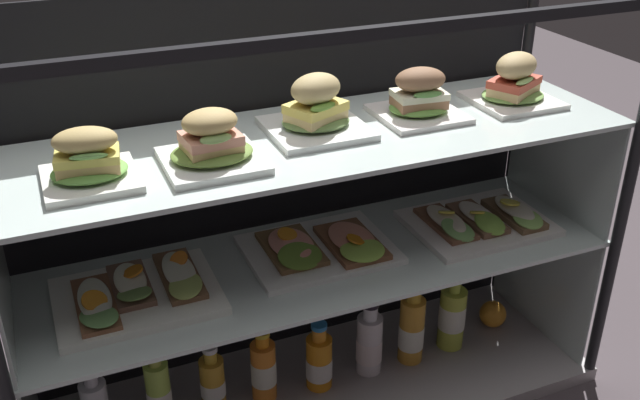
# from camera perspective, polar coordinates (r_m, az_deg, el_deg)

# --- Properties ---
(ground_plane) EXTENTS (6.00, 6.00, 0.02)m
(ground_plane) POSITION_cam_1_polar(r_m,az_deg,el_deg) (1.95, 0.00, -15.40)
(ground_plane) COLOR #483E42
(ground_plane) RESTS_ON ground
(case_base_deck) EXTENTS (1.40, 0.45, 0.04)m
(case_base_deck) POSITION_cam_1_polar(r_m,az_deg,el_deg) (1.93, 0.00, -14.78)
(case_base_deck) COLOR #A59EA0
(case_base_deck) RESTS_ON ground
(case_frame) EXTENTS (1.40, 0.45, 1.01)m
(case_frame) POSITION_cam_1_polar(r_m,az_deg,el_deg) (1.75, -1.93, 1.18)
(case_frame) COLOR black
(case_frame) RESTS_ON ground
(riser_lower_tier) EXTENTS (1.35, 0.39, 0.37)m
(riser_lower_tier) POSITION_cam_1_polar(r_m,az_deg,el_deg) (1.80, 0.00, -9.96)
(riser_lower_tier) COLOR silver
(riser_lower_tier) RESTS_ON case_base_deck
(shelf_lower_glass) EXTENTS (1.36, 0.41, 0.01)m
(shelf_lower_glass) POSITION_cam_1_polar(r_m,az_deg,el_deg) (1.69, 0.00, -4.81)
(shelf_lower_glass) COLOR silver
(shelf_lower_glass) RESTS_ON riser_lower_tier
(riser_upper_tier) EXTENTS (1.35, 0.39, 0.30)m
(riser_upper_tier) POSITION_cam_1_polar(r_m,az_deg,el_deg) (1.62, 0.00, -0.17)
(riser_upper_tier) COLOR silver
(riser_upper_tier) RESTS_ON shelf_lower_glass
(shelf_upper_glass) EXTENTS (1.36, 0.41, 0.01)m
(shelf_upper_glass) POSITION_cam_1_polar(r_m,az_deg,el_deg) (1.55, 0.00, 4.90)
(shelf_upper_glass) COLOR silver
(shelf_upper_glass) RESTS_ON riser_upper_tier
(plated_roll_sandwich_far_left) EXTENTS (0.17, 0.17, 0.11)m
(plated_roll_sandwich_far_left) POSITION_cam_1_polar(r_m,az_deg,el_deg) (1.39, -17.73, 2.80)
(plated_roll_sandwich_far_left) COLOR white
(plated_roll_sandwich_far_left) RESTS_ON shelf_upper_glass
(plated_roll_sandwich_center) EXTENTS (0.19, 0.19, 0.11)m
(plated_roll_sandwich_center) POSITION_cam_1_polar(r_m,az_deg,el_deg) (1.41, -8.52, 4.26)
(plated_roll_sandwich_center) COLOR white
(plated_roll_sandwich_center) RESTS_ON shelf_upper_glass
(plated_roll_sandwich_far_right) EXTENTS (0.21, 0.21, 0.13)m
(plated_roll_sandwich_far_right) POSITION_cam_1_polar(r_m,az_deg,el_deg) (1.55, -0.16, 7.00)
(plated_roll_sandwich_far_right) COLOR white
(plated_roll_sandwich_far_right) RESTS_ON shelf_upper_glass
(plated_roll_sandwich_right_of_center) EXTENTS (0.19, 0.19, 0.11)m
(plated_roll_sandwich_right_of_center) POSITION_cam_1_polar(r_m,az_deg,el_deg) (1.65, 7.79, 7.90)
(plated_roll_sandwich_right_of_center) COLOR white
(plated_roll_sandwich_right_of_center) RESTS_ON shelf_upper_glass
(plated_roll_sandwich_mid_right) EXTENTS (0.19, 0.19, 0.12)m
(plated_roll_sandwich_mid_right) POSITION_cam_1_polar(r_m,az_deg,el_deg) (1.78, 15.00, 8.78)
(plated_roll_sandwich_mid_right) COLOR white
(plated_roll_sandwich_mid_right) RESTS_ON shelf_upper_glass
(open_sandwich_tray_left_of_center) EXTENTS (0.34, 0.27, 0.06)m
(open_sandwich_tray_left_of_center) POSITION_cam_1_polar(r_m,az_deg,el_deg) (1.59, -14.15, -7.03)
(open_sandwich_tray_left_of_center) COLOR white
(open_sandwich_tray_left_of_center) RESTS_ON shelf_lower_glass
(open_sandwich_tray_center) EXTENTS (0.34, 0.27, 0.06)m
(open_sandwich_tray_center) POSITION_cam_1_polar(r_m,az_deg,el_deg) (1.70, 0.14, -3.73)
(open_sandwich_tray_center) COLOR white
(open_sandwich_tray_center) RESTS_ON shelf_lower_glass
(open_sandwich_tray_mid_left) EXTENTS (0.34, 0.26, 0.06)m
(open_sandwich_tray_mid_left) POSITION_cam_1_polar(r_m,az_deg,el_deg) (1.85, 12.48, -1.56)
(open_sandwich_tray_mid_left) COLOR white
(open_sandwich_tray_mid_left) RESTS_ON shelf_lower_glass
(juice_bottle_front_left_end) EXTENTS (0.06, 0.06, 0.25)m
(juice_bottle_front_left_end) POSITION_cam_1_polar(r_m,az_deg,el_deg) (1.78, -12.52, -14.73)
(juice_bottle_front_left_end) COLOR #B0D650
(juice_bottle_front_left_end) RESTS_ON case_base_deck
(juice_bottle_back_left) EXTENTS (0.06, 0.06, 0.18)m
(juice_bottle_back_left) POSITION_cam_1_polar(r_m,az_deg,el_deg) (1.83, -8.42, -13.99)
(juice_bottle_back_left) COLOR gold
(juice_bottle_back_left) RESTS_ON case_base_deck
(juice_bottle_near_post) EXTENTS (0.06, 0.06, 0.20)m
(juice_bottle_near_post) POSITION_cam_1_polar(r_m,az_deg,el_deg) (1.84, -4.45, -13.11)
(juice_bottle_near_post) COLOR orange
(juice_bottle_near_post) RESTS_ON case_base_deck
(juice_bottle_back_center) EXTENTS (0.07, 0.07, 0.19)m
(juice_bottle_back_center) POSITION_cam_1_polar(r_m,az_deg,el_deg) (1.87, -0.19, -12.59)
(juice_bottle_back_center) COLOR orange
(juice_bottle_back_center) RESTS_ON case_base_deck
(juice_bottle_front_right_end) EXTENTS (0.07, 0.07, 0.21)m
(juice_bottle_front_right_end) POSITION_cam_1_polar(r_m,az_deg,el_deg) (1.92, 3.89, -11.15)
(juice_bottle_front_right_end) COLOR white
(juice_bottle_front_right_end) RESTS_ON case_base_deck
(juice_bottle_back_right) EXTENTS (0.07, 0.07, 0.24)m
(juice_bottle_back_right) POSITION_cam_1_polar(r_m,az_deg,el_deg) (1.96, 7.20, -10.01)
(juice_bottle_back_right) COLOR gold
(juice_bottle_back_right) RESTS_ON case_base_deck
(juice_bottle_front_second) EXTENTS (0.07, 0.07, 0.24)m
(juice_bottle_front_second) POSITION_cam_1_polar(r_m,az_deg,el_deg) (2.02, 10.32, -8.91)
(juice_bottle_front_second) COLOR #BBCC43
(juice_bottle_front_second) RESTS_ON case_base_deck
(orange_fruit_beside_bottles) EXTENTS (0.08, 0.08, 0.08)m
(orange_fruit_beside_bottles) POSITION_cam_1_polar(r_m,az_deg,el_deg) (2.15, 13.41, -8.69)
(orange_fruit_beside_bottles) COLOR orange
(orange_fruit_beside_bottles) RESTS_ON case_base_deck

